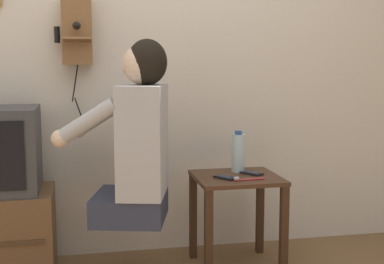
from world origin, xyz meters
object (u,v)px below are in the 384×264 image
person (138,138)px  cell_phone_held (225,177)px  cell_phone_spare (252,173)px  toothbrush (247,179)px  wall_phone_antique (76,31)px  water_bottle (238,153)px

person → cell_phone_held: bearing=-71.8°
cell_phone_spare → toothbrush: (-0.07, -0.14, 0.00)m
wall_phone_antique → toothbrush: 1.25m
wall_phone_antique → cell_phone_spare: 1.26m
water_bottle → toothbrush: size_ratio=1.36×
wall_phone_antique → cell_phone_held: (0.76, -0.38, -0.79)m
cell_phone_held → water_bottle: 0.22m
cell_phone_spare → toothbrush: bearing=-150.9°
cell_phone_spare → toothbrush: size_ratio=0.78×
cell_phone_held → toothbrush: bearing=-66.8°
wall_phone_antique → cell_phone_held: size_ratio=5.76×
cell_phone_spare → water_bottle: 0.14m
wall_phone_antique → cell_phone_spare: bearing=-17.7°
person → water_bottle: bearing=-58.1°
water_bottle → toothbrush: 0.24m
person → cell_phone_spare: 0.69m
person → cell_phone_spare: size_ratio=6.83×
toothbrush → water_bottle: bearing=-8.9°
cell_phone_held → toothbrush: size_ratio=0.78×
wall_phone_antique → water_bottle: wall_phone_antique is taller
water_bottle → wall_phone_antique: bearing=165.8°
wall_phone_antique → cell_phone_spare: size_ratio=5.77×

